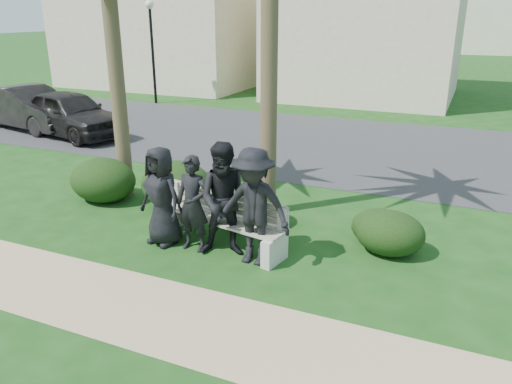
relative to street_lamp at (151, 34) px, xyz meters
The scene contains 19 objects.
ground 15.29m from the street_lamp, 53.13° to the right, with size 160.00×160.00×0.00m, color #163F12.
footpath 16.74m from the street_lamp, 56.89° to the right, with size 30.00×1.60×0.01m, color tan.
asphalt_street 10.28m from the street_lamp, 23.96° to the right, with size 160.00×8.00×0.01m, color #2D2D30.
stucco_bldg_left 6.75m from the street_lamp, 116.57° to the left, with size 10.40×8.40×7.30m.
stucco_bldg_right 10.03m from the street_lamp, 36.87° to the left, with size 8.40×8.40×7.30m.
street_lamp is the anchor object (origin of this frame).
park_bench 15.00m from the street_lamp, 51.51° to the right, with size 2.60×1.03×0.87m.
man_a 14.65m from the street_lamp, 55.15° to the right, with size 0.85×0.55×1.73m, color black.
man_b 15.02m from the street_lamp, 53.21° to the right, with size 0.60×0.39×1.65m, color black.
man_c 15.31m from the street_lamp, 51.27° to the right, with size 0.93×0.73×1.92m, color black.
man_d 15.71m from the street_lamp, 49.99° to the right, with size 1.23×0.71×1.91m, color black.
hedge_a 12.40m from the street_lamp, 60.85° to the right, with size 1.45×1.20×0.95m, color black.
hedge_b 13.02m from the street_lamp, 53.74° to the right, with size 1.52×1.26×0.99m, color black.
hedge_c 14.09m from the street_lamp, 48.56° to the right, with size 0.95×0.79×0.62m, color black.
hedge_d 14.29m from the street_lamp, 48.63° to the right, with size 1.26×1.04×0.82m, color black.
hedge_e 15.95m from the street_lamp, 41.62° to the right, with size 1.00×0.83×0.65m, color black.
hedge_f 16.27m from the street_lamp, 41.83° to the right, with size 1.15×0.95×0.75m, color black.
car_a 6.75m from the street_lamp, 80.70° to the right, with size 1.73×4.29×1.46m, color black.
car_b 6.50m from the street_lamp, 99.12° to the right, with size 1.52×4.37×1.44m, color black.
Camera 1 is at (3.95, -6.55, 3.83)m, focal length 35.00 mm.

